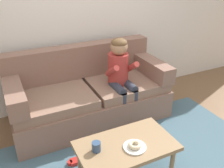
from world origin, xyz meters
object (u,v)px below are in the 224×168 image
Objects in this scene: couch at (89,95)px; toy_controller at (78,161)px; mug at (96,147)px; person_child at (121,73)px; coffee_table at (126,148)px; donut at (135,145)px.

couch is 0.93m from toy_controller.
person_child is at bearing 51.86° from mug.
couch is at bearing 86.05° from coffee_table.
donut is (0.04, -0.08, 0.08)m from coffee_table.
coffee_table is 3.99× the size of toy_controller.
donut reaches higher than toy_controller.
person_child reaches higher than couch.
toy_controller is (-0.35, 0.41, -0.36)m from coffee_table.
couch reaches higher than donut.
toy_controller is (-0.80, -0.56, -0.65)m from person_child.
toy_controller is at bearing 130.94° from coffee_table.
couch is 1.25m from donut.
person_child is at bearing 0.83° from toy_controller.
couch is 8.89× the size of toy_controller.
donut reaches higher than coffee_table.
couch is 1.17m from coffee_table.
coffee_table is at bearing -8.13° from mug.
donut is 0.34m from mug.
toy_controller is (-0.08, 0.37, -0.45)m from mug.
person_child is 1.17m from toy_controller.
person_child reaches higher than mug.
coffee_table is at bearing -93.95° from couch.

